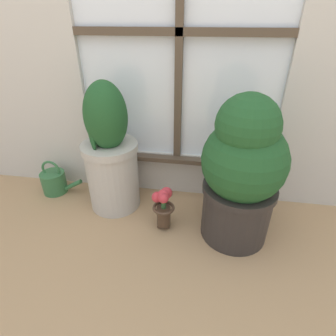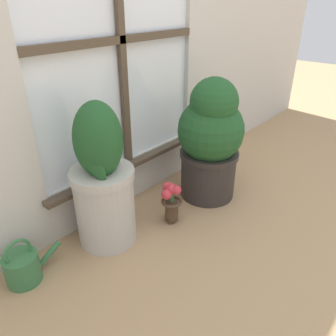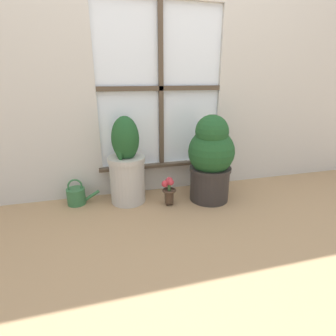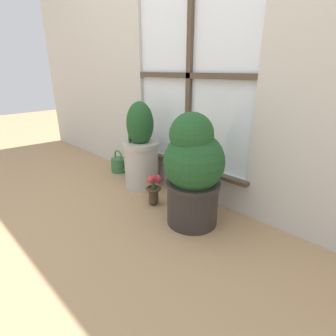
# 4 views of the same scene
# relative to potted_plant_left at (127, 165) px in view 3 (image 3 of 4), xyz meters

# --- Properties ---
(ground_plane) EXTENTS (10.00, 10.00, 0.00)m
(ground_plane) POSITION_rel_potted_plant_left_xyz_m (0.32, -0.34, -0.30)
(ground_plane) COLOR tan
(wall_with_window) EXTENTS (4.40, 0.10, 2.50)m
(wall_with_window) POSITION_rel_potted_plant_left_xyz_m (0.32, 0.19, 0.97)
(wall_with_window) COLOR beige
(wall_with_window) RESTS_ON ground_plane
(potted_plant_left) EXTENTS (0.28, 0.28, 0.67)m
(potted_plant_left) POSITION_rel_potted_plant_left_xyz_m (0.00, 0.00, 0.00)
(potted_plant_left) COLOR #B7B2A8
(potted_plant_left) RESTS_ON ground_plane
(potted_plant_right) EXTENTS (0.35, 0.35, 0.68)m
(potted_plant_right) POSITION_rel_potted_plant_left_xyz_m (0.63, -0.13, 0.04)
(potted_plant_right) COLOR #2D2826
(potted_plant_right) RESTS_ON ground_plane
(flower_vase) EXTENTS (0.11, 0.11, 0.22)m
(flower_vase) POSITION_rel_potted_plant_left_xyz_m (0.29, -0.14, -0.17)
(flower_vase) COLOR #473323
(flower_vase) RESTS_ON ground_plane
(watering_can) EXTENTS (0.25, 0.14, 0.21)m
(watering_can) POSITION_rel_potted_plant_left_xyz_m (-0.39, 0.05, -0.23)
(watering_can) COLOR #336B3D
(watering_can) RESTS_ON ground_plane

